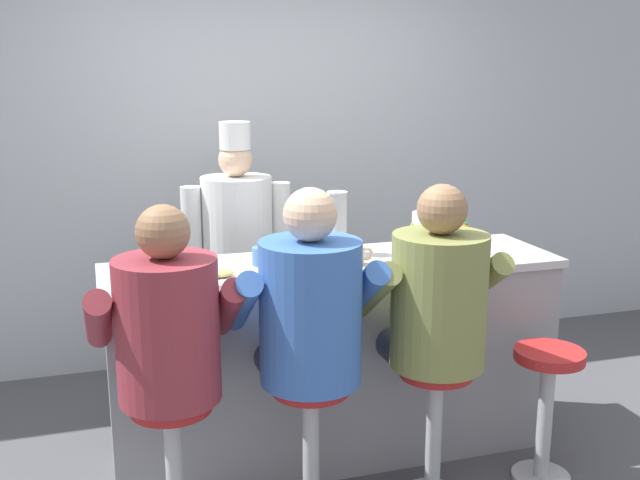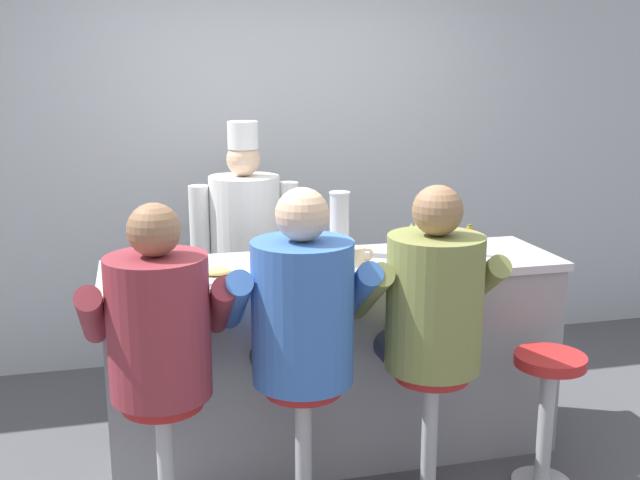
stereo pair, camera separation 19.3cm
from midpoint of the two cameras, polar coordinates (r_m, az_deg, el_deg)
ground_plane at (r=3.72m, az=3.93°, el=-17.79°), size 20.00×20.00×0.00m
wall_back at (r=4.91m, az=-2.09°, el=6.54°), size 10.00×0.06×2.70m
diner_counter at (r=3.77m, az=2.60°, el=-8.97°), size 2.21×0.61×0.99m
ketchup_bottle_red at (r=3.54m, az=10.17°, el=-0.45°), size 0.06×0.06×0.22m
mustard_bottle_yellow at (r=3.47m, az=8.54°, el=-0.62°), size 0.06×0.06×0.22m
hot_sauce_bottle_orange at (r=3.81m, az=12.72°, el=-0.03°), size 0.03×0.03×0.16m
water_pitcher_clear at (r=3.83m, az=9.75°, el=0.54°), size 0.16×0.14×0.20m
breakfast_plate at (r=3.33m, az=-6.18°, el=-2.74°), size 0.27×0.27×0.05m
cereal_bowl at (r=3.38m, az=3.09°, el=-2.33°), size 0.15×0.15×0.05m
coffee_mug_blue at (r=3.56m, az=-2.80°, el=-1.17°), size 0.14×0.09×0.09m
coffee_mug_tan at (r=3.55m, az=4.33°, el=-1.23°), size 0.14×0.09×0.09m
cup_stack_steel at (r=3.73m, az=2.97°, el=1.29°), size 0.11×0.11×0.32m
napkin_dispenser_chrome at (r=3.60m, az=12.29°, el=-0.94°), size 0.13×0.08×0.13m
diner_seated_maroon at (r=3.00m, az=-10.35°, el=-7.12°), size 0.60×0.60×1.42m
diner_seated_blue at (r=3.08m, az=0.33°, el=-6.05°), size 0.63×0.62×1.45m
diner_seated_olive at (r=3.26m, az=10.13°, el=-5.25°), size 0.62×0.61×1.44m
empty_stool_round at (r=3.66m, az=18.42°, el=-11.42°), size 0.32×0.32×0.65m
cook_in_whites_near at (r=4.34m, az=-4.44°, el=-0.61°), size 0.63×0.40×1.61m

